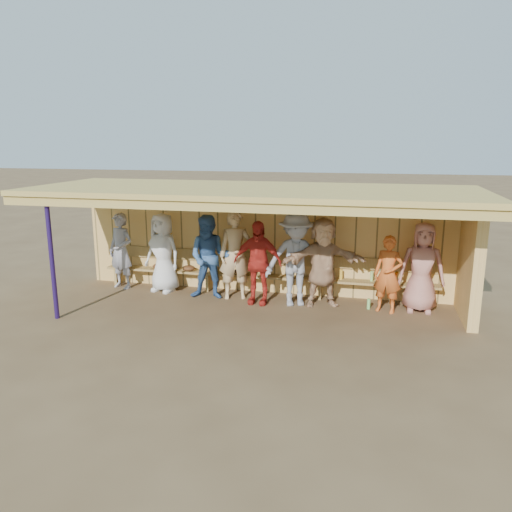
{
  "coord_description": "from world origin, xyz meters",
  "views": [
    {
      "loc": [
        2.32,
        -9.52,
        3.41
      ],
      "look_at": [
        0.0,
        0.35,
        1.05
      ],
      "focal_mm": 35.0,
      "sensor_mm": 36.0,
      "label": 1
    }
  ],
  "objects_px": {
    "bench": "(264,271)",
    "player_extra": "(235,255)",
    "player_a": "(121,251)",
    "player_b": "(163,253)",
    "player_c": "(210,257)",
    "player_g": "(388,274)",
    "player_h": "(422,267)",
    "player_f": "(323,262)",
    "player_e": "(296,259)",
    "player_d": "(258,263)"
  },
  "relations": [
    {
      "from": "player_f",
      "to": "bench",
      "type": "relative_size",
      "value": 0.25
    },
    {
      "from": "player_a",
      "to": "player_extra",
      "type": "bearing_deg",
      "value": 13.05
    },
    {
      "from": "player_a",
      "to": "player_b",
      "type": "height_order",
      "value": "player_b"
    },
    {
      "from": "player_a",
      "to": "player_c",
      "type": "distance_m",
      "value": 2.28
    },
    {
      "from": "player_d",
      "to": "player_f",
      "type": "relative_size",
      "value": 0.95
    },
    {
      "from": "player_f",
      "to": "bench",
      "type": "xyz_separation_m",
      "value": [
        -1.37,
        0.51,
        -0.41
      ]
    },
    {
      "from": "player_d",
      "to": "player_g",
      "type": "distance_m",
      "value": 2.68
    },
    {
      "from": "player_e",
      "to": "player_h",
      "type": "bearing_deg",
      "value": -14.11
    },
    {
      "from": "bench",
      "to": "player_extra",
      "type": "bearing_deg",
      "value": -139.68
    },
    {
      "from": "player_d",
      "to": "player_f",
      "type": "xyz_separation_m",
      "value": [
        1.35,
        0.18,
        0.04
      ]
    },
    {
      "from": "player_a",
      "to": "player_g",
      "type": "distance_m",
      "value": 6.05
    },
    {
      "from": "player_g",
      "to": "player_h",
      "type": "height_order",
      "value": "player_h"
    },
    {
      "from": "player_c",
      "to": "player_h",
      "type": "xyz_separation_m",
      "value": [
        4.43,
        0.16,
        -0.01
      ]
    },
    {
      "from": "player_h",
      "to": "bench",
      "type": "distance_m",
      "value": 3.4
    },
    {
      "from": "player_g",
      "to": "bench",
      "type": "distance_m",
      "value": 2.77
    },
    {
      "from": "player_d",
      "to": "bench",
      "type": "bearing_deg",
      "value": 94.71
    },
    {
      "from": "player_c",
      "to": "player_e",
      "type": "distance_m",
      "value": 1.9
    },
    {
      "from": "player_extra",
      "to": "bench",
      "type": "relative_size",
      "value": 0.26
    },
    {
      "from": "player_c",
      "to": "player_f",
      "type": "relative_size",
      "value": 0.99
    },
    {
      "from": "player_e",
      "to": "player_f",
      "type": "relative_size",
      "value": 1.06
    },
    {
      "from": "player_e",
      "to": "bench",
      "type": "distance_m",
      "value": 1.13
    },
    {
      "from": "player_extra",
      "to": "player_d",
      "type": "bearing_deg",
      "value": -41.85
    },
    {
      "from": "player_a",
      "to": "player_b",
      "type": "xyz_separation_m",
      "value": [
        1.06,
        -0.02,
        0.02
      ]
    },
    {
      "from": "player_e",
      "to": "bench",
      "type": "xyz_separation_m",
      "value": [
        -0.82,
        0.62,
        -0.47
      ]
    },
    {
      "from": "player_f",
      "to": "player_e",
      "type": "bearing_deg",
      "value": 174.01
    },
    {
      "from": "player_c",
      "to": "player_d",
      "type": "distance_m",
      "value": 1.11
    },
    {
      "from": "player_c",
      "to": "bench",
      "type": "xyz_separation_m",
      "value": [
        1.08,
        0.59,
        -0.4
      ]
    },
    {
      "from": "player_a",
      "to": "bench",
      "type": "xyz_separation_m",
      "value": [
        3.35,
        0.31,
        -0.36
      ]
    },
    {
      "from": "player_g",
      "to": "bench",
      "type": "xyz_separation_m",
      "value": [
        -2.69,
        0.63,
        -0.26
      ]
    },
    {
      "from": "player_extra",
      "to": "bench",
      "type": "xyz_separation_m",
      "value": [
        0.53,
        0.45,
        -0.45
      ]
    },
    {
      "from": "player_a",
      "to": "player_b",
      "type": "bearing_deg",
      "value": 14.99
    },
    {
      "from": "player_b",
      "to": "player_extra",
      "type": "height_order",
      "value": "player_extra"
    },
    {
      "from": "player_d",
      "to": "player_h",
      "type": "distance_m",
      "value": 3.34
    },
    {
      "from": "player_b",
      "to": "player_g",
      "type": "bearing_deg",
      "value": 11.14
    },
    {
      "from": "player_b",
      "to": "player_c",
      "type": "relative_size",
      "value": 0.98
    },
    {
      "from": "player_b",
      "to": "player_c",
      "type": "xyz_separation_m",
      "value": [
        1.2,
        -0.26,
        0.02
      ]
    },
    {
      "from": "bench",
      "to": "player_a",
      "type": "bearing_deg",
      "value": -174.79
    },
    {
      "from": "player_e",
      "to": "player_h",
      "type": "relative_size",
      "value": 1.08
    },
    {
      "from": "player_a",
      "to": "player_extra",
      "type": "xyz_separation_m",
      "value": [
        2.81,
        -0.15,
        0.08
      ]
    },
    {
      "from": "player_h",
      "to": "player_c",
      "type": "bearing_deg",
      "value": -177.1
    },
    {
      "from": "player_f",
      "to": "player_g",
      "type": "height_order",
      "value": "player_f"
    },
    {
      "from": "player_a",
      "to": "player_f",
      "type": "relative_size",
      "value": 0.95
    },
    {
      "from": "player_b",
      "to": "player_extra",
      "type": "bearing_deg",
      "value": 10.53
    },
    {
      "from": "player_extra",
      "to": "bench",
      "type": "distance_m",
      "value": 0.83
    },
    {
      "from": "player_d",
      "to": "bench",
      "type": "relative_size",
      "value": 0.23
    },
    {
      "from": "player_b",
      "to": "player_extra",
      "type": "xyz_separation_m",
      "value": [
        1.75,
        -0.13,
        0.07
      ]
    },
    {
      "from": "player_e",
      "to": "player_f",
      "type": "bearing_deg",
      "value": -7.36
    },
    {
      "from": "player_f",
      "to": "player_extra",
      "type": "distance_m",
      "value": 1.9
    },
    {
      "from": "player_b",
      "to": "player_h",
      "type": "xyz_separation_m",
      "value": [
        5.63,
        -0.1,
        0.01
      ]
    },
    {
      "from": "bench",
      "to": "player_h",
      "type": "bearing_deg",
      "value": -7.31
    }
  ]
}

